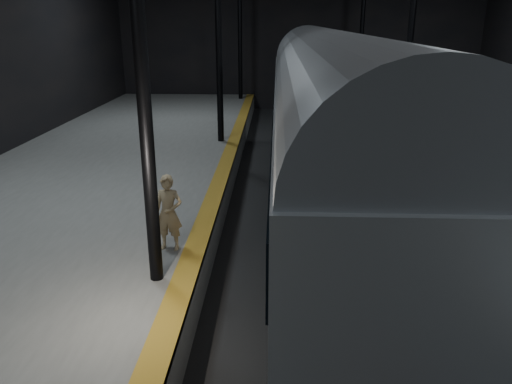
{
  "coord_description": "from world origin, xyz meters",
  "views": [
    {
      "loc": [
        -1.45,
        -12.8,
        5.91
      ],
      "look_at": [
        -1.91,
        -1.53,
        2.0
      ],
      "focal_mm": 35.0,
      "sensor_mm": 36.0,
      "label": 1
    }
  ],
  "objects": [
    {
      "name": "platform_left",
      "position": [
        -7.5,
        0.0,
        0.5
      ],
      "size": [
        9.0,
        43.8,
        1.0
      ],
      "primitive_type": "cube",
      "color": "#565654",
      "rests_on": "ground"
    },
    {
      "name": "ground",
      "position": [
        0.0,
        0.0,
        0.0
      ],
      "size": [
        44.0,
        44.0,
        0.0
      ],
      "primitive_type": "plane",
      "color": "black",
      "rests_on": "ground"
    },
    {
      "name": "train",
      "position": [
        -0.0,
        1.84,
        3.08
      ],
      "size": [
        3.1,
        20.68,
        5.53
      ],
      "color": "#A3A6AB",
      "rests_on": "ground"
    },
    {
      "name": "woman",
      "position": [
        -3.8,
        -2.62,
        1.86
      ],
      "size": [
        0.67,
        0.48,
        1.73
      ],
      "primitive_type": "imported",
      "rotation": [
        0.0,
        0.0,
        -0.12
      ],
      "color": "tan",
      "rests_on": "platform_left"
    },
    {
      "name": "tactile_strip",
      "position": [
        -3.25,
        0.0,
        1.0
      ],
      "size": [
        0.5,
        43.8,
        0.01
      ],
      "primitive_type": "cube",
      "color": "olive",
      "rests_on": "platform_left"
    },
    {
      "name": "track",
      "position": [
        0.0,
        0.0,
        0.07
      ],
      "size": [
        2.4,
        43.0,
        0.24
      ],
      "color": "#3F3328",
      "rests_on": "ground"
    }
  ]
}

